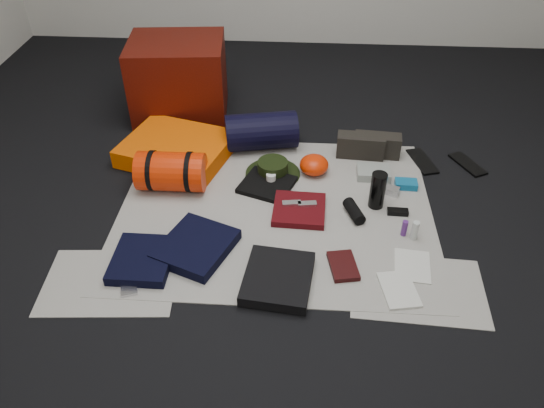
# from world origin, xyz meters

# --- Properties ---
(floor) EXTENTS (4.50, 4.50, 0.02)m
(floor) POSITION_xyz_m (0.00, 0.00, -0.01)
(floor) COLOR black
(floor) RESTS_ON ground
(newspaper_mat) EXTENTS (1.60, 1.30, 0.01)m
(newspaper_mat) POSITION_xyz_m (0.00, 0.00, 0.00)
(newspaper_mat) COLOR #B9B6AA
(newspaper_mat) RESTS_ON floor
(newspaper_sheet_front_left) EXTENTS (0.61, 0.44, 0.00)m
(newspaper_sheet_front_left) POSITION_xyz_m (-0.70, -0.55, 0.00)
(newspaper_sheet_front_left) COLOR #B9B6AA
(newspaper_sheet_front_left) RESTS_ON floor
(newspaper_sheet_front_right) EXTENTS (0.60, 0.43, 0.00)m
(newspaper_sheet_front_right) POSITION_xyz_m (0.65, -0.50, 0.00)
(newspaper_sheet_front_right) COLOR #B9B6AA
(newspaper_sheet_front_right) RESTS_ON floor
(red_cabinet) EXTENTS (0.63, 0.54, 0.49)m
(red_cabinet) POSITION_xyz_m (-0.68, 0.99, 0.24)
(red_cabinet) COLOR #4A0D05
(red_cabinet) RESTS_ON floor
(sleeping_pad) EXTENTS (0.69, 0.62, 0.11)m
(sleeping_pad) POSITION_xyz_m (-0.60, 0.45, 0.06)
(sleeping_pad) COLOR #F25A02
(sleeping_pad) RESTS_ON newspaper_mat
(stuff_sack) EXTENTS (0.36, 0.21, 0.21)m
(stuff_sack) POSITION_xyz_m (-0.57, 0.15, 0.11)
(stuff_sack) COLOR red
(stuff_sack) RESTS_ON newspaper_mat
(sack_strap_left) EXTENTS (0.02, 0.22, 0.22)m
(sack_strap_left) POSITION_xyz_m (-0.67, 0.15, 0.11)
(sack_strap_left) COLOR black
(sack_strap_left) RESTS_ON newspaper_mat
(sack_strap_right) EXTENTS (0.03, 0.22, 0.22)m
(sack_strap_right) POSITION_xyz_m (-0.47, 0.15, 0.11)
(sack_strap_right) COLOR black
(sack_strap_right) RESTS_ON newspaper_mat
(navy_duffel) EXTENTS (0.45, 0.30, 0.22)m
(navy_duffel) POSITION_xyz_m (-0.12, 0.58, 0.12)
(navy_duffel) COLOR black
(navy_duffel) RESTS_ON newspaper_mat
(boonie_brim) EXTENTS (0.39, 0.39, 0.01)m
(boonie_brim) POSITION_xyz_m (-0.03, 0.31, 0.01)
(boonie_brim) COLOR black
(boonie_brim) RESTS_ON newspaper_mat
(boonie_crown) EXTENTS (0.17, 0.17, 0.08)m
(boonie_crown) POSITION_xyz_m (-0.03, 0.31, 0.05)
(boonie_crown) COLOR black
(boonie_crown) RESTS_ON boonie_brim
(hiking_boot_left) EXTENTS (0.28, 0.12, 0.14)m
(hiking_boot_left) POSITION_xyz_m (0.46, 0.53, 0.07)
(hiking_boot_left) COLOR black
(hiking_boot_left) RESTS_ON newspaper_mat
(hiking_boot_right) EXTENTS (0.27, 0.12, 0.13)m
(hiking_boot_right) POSITION_xyz_m (0.56, 0.55, 0.07)
(hiking_boot_right) COLOR black
(hiking_boot_right) RESTS_ON newspaper_mat
(flip_flop_left) EXTENTS (0.16, 0.27, 0.01)m
(flip_flop_left) POSITION_xyz_m (0.82, 0.49, 0.01)
(flip_flop_left) COLOR black
(flip_flop_left) RESTS_ON floor
(flip_flop_right) EXTENTS (0.19, 0.26, 0.01)m
(flip_flop_right) POSITION_xyz_m (1.08, 0.48, 0.01)
(flip_flop_right) COLOR black
(flip_flop_right) RESTS_ON floor
(trousers_navy_a) EXTENTS (0.27, 0.30, 0.05)m
(trousers_navy_a) POSITION_xyz_m (-0.58, -0.43, 0.03)
(trousers_navy_a) COLOR black
(trousers_navy_a) RESTS_ON newspaper_mat
(trousers_navy_b) EXTENTS (0.41, 0.43, 0.05)m
(trousers_navy_b) POSITION_xyz_m (-0.35, -0.33, 0.03)
(trousers_navy_b) COLOR black
(trousers_navy_b) RESTS_ON newspaper_mat
(trousers_charcoal) EXTENTS (0.33, 0.36, 0.05)m
(trousers_charcoal) POSITION_xyz_m (0.04, -0.51, 0.03)
(trousers_charcoal) COLOR black
(trousers_charcoal) RESTS_ON newspaper_mat
(black_tshirt) EXTENTS (0.33, 0.32, 0.03)m
(black_tshirt) POSITION_xyz_m (-0.06, 0.19, 0.02)
(black_tshirt) COLOR black
(black_tshirt) RESTS_ON newspaper_mat
(red_shirt) EXTENTS (0.27, 0.27, 0.03)m
(red_shirt) POSITION_xyz_m (0.12, -0.02, 0.02)
(red_shirt) COLOR #48070C
(red_shirt) RESTS_ON newspaper_mat
(orange_stuff_sack) EXTENTS (0.21, 0.21, 0.11)m
(orange_stuff_sack) POSITION_xyz_m (0.19, 0.34, 0.06)
(orange_stuff_sack) COLOR red
(orange_stuff_sack) RESTS_ON newspaper_mat
(first_aid_pouch) EXTENTS (0.18, 0.14, 0.05)m
(first_aid_pouch) POSITION_xyz_m (0.53, 0.33, 0.03)
(first_aid_pouch) COLOR gray
(first_aid_pouch) RESTS_ON newspaper_mat
(water_bottle) EXTENTS (0.09, 0.09, 0.20)m
(water_bottle) POSITION_xyz_m (0.52, 0.06, 0.11)
(water_bottle) COLOR black
(water_bottle) RESTS_ON newspaper_mat
(speaker) EXTENTS (0.11, 0.17, 0.06)m
(speaker) POSITION_xyz_m (0.40, -0.03, 0.04)
(speaker) COLOR black
(speaker) RESTS_ON newspaper_mat
(compact_camera) EXTENTS (0.11, 0.09, 0.04)m
(compact_camera) POSITION_xyz_m (0.60, 0.18, 0.02)
(compact_camera) COLOR silver
(compact_camera) RESTS_ON newspaper_mat
(cyan_case) EXTENTS (0.12, 0.08, 0.04)m
(cyan_case) POSITION_xyz_m (0.69, 0.24, 0.02)
(cyan_case) COLOR #0D5A86
(cyan_case) RESTS_ON newspaper_mat
(toiletry_purple) EXTENTS (0.03, 0.03, 0.08)m
(toiletry_purple) POSITION_xyz_m (0.63, -0.16, 0.05)
(toiletry_purple) COLOR #522372
(toiletry_purple) RESTS_ON newspaper_mat
(toiletry_clear) EXTENTS (0.04, 0.04, 0.10)m
(toiletry_clear) POSITION_xyz_m (0.68, -0.18, 0.06)
(toiletry_clear) COLOR #B9BFBA
(toiletry_clear) RESTS_ON newspaper_mat
(paperback_book) EXTENTS (0.15, 0.20, 0.03)m
(paperback_book) POSITION_xyz_m (0.33, -0.40, 0.02)
(paperback_book) COLOR black
(paperback_book) RESTS_ON newspaper_mat
(map_booklet) EXTENTS (0.18, 0.23, 0.01)m
(map_booklet) POSITION_xyz_m (0.57, -0.52, 0.01)
(map_booklet) COLOR beige
(map_booklet) RESTS_ON newspaper_mat
(map_printout) EXTENTS (0.18, 0.22, 0.01)m
(map_printout) POSITION_xyz_m (0.65, -0.37, 0.01)
(map_printout) COLOR beige
(map_printout) RESTS_ON newspaper_mat
(sunglasses) EXTENTS (0.11, 0.05, 0.03)m
(sunglasses) POSITION_xyz_m (0.62, 0.00, 0.02)
(sunglasses) COLOR black
(sunglasses) RESTS_ON newspaper_mat
(key_cluster) EXTENTS (0.09, 0.09, 0.01)m
(key_cluster) POSITION_xyz_m (-0.60, -0.60, 0.01)
(key_cluster) COLOR silver
(key_cluster) RESTS_ON newspaper_mat
(tape_roll) EXTENTS (0.05, 0.05, 0.04)m
(tape_roll) POSITION_xyz_m (-0.04, 0.22, 0.05)
(tape_roll) COLOR silver
(tape_roll) RESTS_ON black_tshirt
(energy_bar_a) EXTENTS (0.10, 0.05, 0.01)m
(energy_bar_a) POSITION_xyz_m (0.08, 0.00, 0.05)
(energy_bar_a) COLOR silver
(energy_bar_a) RESTS_ON red_shirt
(energy_bar_b) EXTENTS (0.10, 0.05, 0.01)m
(energy_bar_b) POSITION_xyz_m (0.16, 0.00, 0.05)
(energy_bar_b) COLOR silver
(energy_bar_b) RESTS_ON red_shirt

